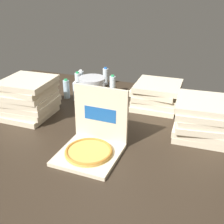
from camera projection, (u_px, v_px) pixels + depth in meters
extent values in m
cube|color=#2D2319|center=(107.00, 134.00, 2.14)|extent=(3.20, 2.40, 0.02)
cube|color=beige|center=(89.00, 155.00, 1.85)|extent=(0.41, 0.41, 0.03)
cylinder|color=gold|center=(89.00, 152.00, 1.84)|extent=(0.33, 0.33, 0.02)
torus|color=#B1712A|center=(89.00, 151.00, 1.83)|extent=(0.33, 0.33, 0.02)
cube|color=beige|center=(101.00, 114.00, 1.93)|extent=(0.41, 0.03, 0.41)
cube|color=#19519E|center=(100.00, 114.00, 1.92)|extent=(0.24, 0.01, 0.10)
cube|color=beige|center=(201.00, 132.00, 2.10)|extent=(0.43, 0.43, 0.05)
cube|color=#19519E|center=(201.00, 129.00, 2.09)|extent=(0.27, 0.09, 0.00)
cube|color=beige|center=(201.00, 127.00, 2.08)|extent=(0.43, 0.43, 0.05)
cube|color=beige|center=(203.00, 122.00, 2.05)|extent=(0.47, 0.47, 0.05)
cube|color=beige|center=(205.00, 116.00, 2.04)|extent=(0.46, 0.46, 0.05)
cube|color=beige|center=(204.00, 110.00, 2.02)|extent=(0.45, 0.45, 0.05)
cube|color=beige|center=(204.00, 104.00, 2.01)|extent=(0.44, 0.44, 0.05)
cube|color=beige|center=(28.00, 113.00, 2.41)|extent=(0.42, 0.42, 0.05)
cube|color=#19519E|center=(28.00, 110.00, 2.40)|extent=(0.27, 0.08, 0.00)
cube|color=beige|center=(30.00, 107.00, 2.40)|extent=(0.44, 0.44, 0.05)
cube|color=beige|center=(30.00, 103.00, 2.38)|extent=(0.44, 0.44, 0.05)
cube|color=#19519E|center=(30.00, 100.00, 2.37)|extent=(0.27, 0.09, 0.00)
cube|color=beige|center=(28.00, 98.00, 2.36)|extent=(0.45, 0.45, 0.05)
cube|color=#19519E|center=(28.00, 95.00, 2.35)|extent=(0.27, 0.10, 0.00)
cube|color=beige|center=(26.00, 92.00, 2.34)|extent=(0.44, 0.44, 0.05)
cube|color=beige|center=(27.00, 87.00, 2.32)|extent=(0.41, 0.41, 0.05)
cube|color=#19519E|center=(26.00, 84.00, 2.31)|extent=(0.27, 0.08, 0.00)
cube|color=beige|center=(27.00, 82.00, 2.30)|extent=(0.43, 0.43, 0.05)
cube|color=beige|center=(155.00, 104.00, 2.58)|extent=(0.42, 0.42, 0.05)
cube|color=beige|center=(157.00, 99.00, 2.57)|extent=(0.41, 0.41, 0.05)
cube|color=beige|center=(157.00, 95.00, 2.54)|extent=(0.43, 0.43, 0.05)
cube|color=#19519E|center=(157.00, 92.00, 2.53)|extent=(0.27, 0.09, 0.00)
cube|color=beige|center=(156.00, 90.00, 2.53)|extent=(0.42, 0.42, 0.05)
cube|color=beige|center=(158.00, 86.00, 2.49)|extent=(0.42, 0.42, 0.05)
cylinder|color=#B7BABF|center=(92.00, 85.00, 2.89)|extent=(0.29, 0.29, 0.17)
cylinder|color=white|center=(81.00, 79.00, 3.03)|extent=(0.06, 0.06, 0.19)
cylinder|color=white|center=(81.00, 71.00, 2.99)|extent=(0.03, 0.03, 0.02)
cylinder|color=white|center=(78.00, 81.00, 2.97)|extent=(0.06, 0.06, 0.19)
cylinder|color=#239951|center=(77.00, 73.00, 2.92)|extent=(0.03, 0.03, 0.02)
cylinder|color=white|center=(106.00, 77.00, 3.12)|extent=(0.06, 0.06, 0.19)
cylinder|color=blue|center=(106.00, 68.00, 3.07)|extent=(0.03, 0.03, 0.02)
cylinder|color=silver|center=(76.00, 92.00, 2.68)|extent=(0.06, 0.06, 0.19)
cylinder|color=white|center=(76.00, 82.00, 2.64)|extent=(0.03, 0.03, 0.02)
cylinder|color=silver|center=(67.00, 89.00, 2.75)|extent=(0.06, 0.06, 0.19)
cylinder|color=#239951|center=(66.00, 80.00, 2.70)|extent=(0.03, 0.03, 0.02)
cylinder|color=silver|center=(113.00, 85.00, 2.87)|extent=(0.06, 0.06, 0.19)
cylinder|color=#239951|center=(113.00, 76.00, 2.82)|extent=(0.03, 0.03, 0.02)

